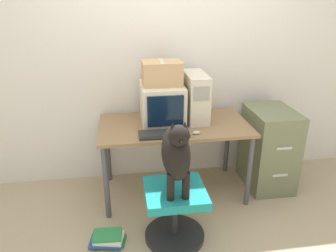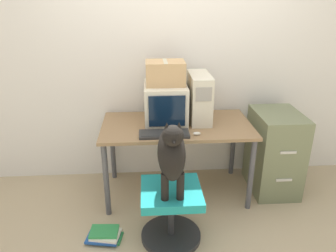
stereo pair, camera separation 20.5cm
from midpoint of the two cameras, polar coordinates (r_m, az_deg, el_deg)
ground_plane at (r=3.14m, az=3.99°, el=-15.05°), size 12.00×12.00×0.00m
wall_back at (r=3.35m, az=2.70°, el=11.99°), size 8.00×0.05×2.60m
desk at (r=3.12m, az=3.40°, el=-1.14°), size 1.41×0.75×0.74m
crt_monitor at (r=3.10m, az=1.43°, el=4.01°), size 0.40×0.48×0.36m
pc_tower at (r=3.15m, az=7.32°, el=4.94°), size 0.19×0.47×0.45m
keyboard at (r=2.84m, az=1.39°, el=-1.40°), size 0.44×0.18×0.03m
computer_mouse at (r=2.86m, az=7.09°, el=-1.36°), size 0.07×0.04×0.03m
office_chair at (r=2.72m, az=2.76°, el=-14.46°), size 0.49×0.49×0.47m
dog at (r=2.41m, az=3.08°, el=-4.68°), size 0.21×0.45×0.61m
filing_cabinet at (r=3.49m, az=19.64°, el=-4.32°), size 0.43×0.59×0.82m
cardboard_box at (r=3.03m, az=1.47°, el=9.21°), size 0.36×0.27×0.22m
book_stack_floor at (r=2.88m, az=-8.87°, el=-18.31°), size 0.31×0.24×0.08m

